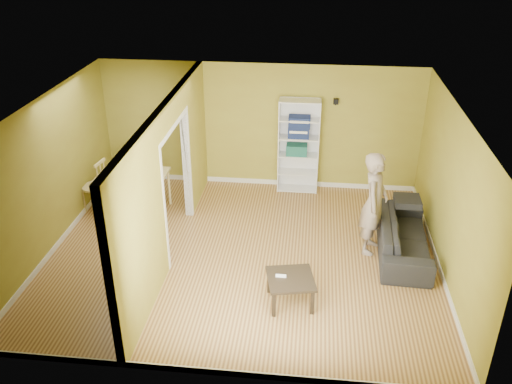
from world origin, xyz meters
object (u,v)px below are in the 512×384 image
chair_left (94,185)px  chair_near (126,205)px  sofa (404,231)px  chair_far (148,178)px  dining_table (133,178)px  person (375,195)px  bookshelf (299,145)px  coffee_table (291,282)px

chair_left → chair_near: 1.06m
sofa → chair_far: (-4.86, 1.42, 0.07)m
chair_left → dining_table: bearing=99.0°
person → dining_table: (-4.42, 0.86, -0.34)m
bookshelf → person: bearing=-58.7°
sofa → coffee_table: size_ratio=3.13×
sofa → chair_far: size_ratio=2.25×
bookshelf → coffee_table: size_ratio=2.92×
sofa → dining_table: bearing=83.0°
coffee_table → chair_near: 3.57m
person → dining_table: bearing=93.1°
sofa → chair_left: bearing=84.4°
bookshelf → coffee_table: bearing=-89.1°
dining_table → chair_far: chair_far is taller
chair_near → chair_far: 1.20m
person → chair_near: (-4.35, 0.21, -0.56)m
sofa → coffee_table: 2.42m
sofa → person: 0.86m
sofa → dining_table: size_ratio=1.64×
bookshelf → chair_far: bearing=-164.9°
dining_table → chair_near: bearing=-84.2°
person → coffee_table: size_ratio=3.15×
bookshelf → chair_far: 3.11m
sofa → bookshelf: size_ratio=1.07×
dining_table → chair_left: chair_left is taller
bookshelf → chair_near: bookshelf is taller
chair_far → bookshelf: bearing=-161.0°
bookshelf → chair_near: (-3.01, -2.00, -0.48)m
bookshelf → dining_table: size_ratio=1.53×
person → chair_far: person is taller
chair_near → chair_far: chair_near is taller
person → chair_left: 5.29m
person → chair_far: size_ratio=2.27×
chair_near → chair_far: (0.05, 1.20, -0.03)m
person → chair_near: 4.39m
coffee_table → sofa: bearing=40.9°
chair_left → chair_far: (0.89, 0.56, -0.06)m
dining_table → chair_far: (0.11, 0.55, -0.25)m
sofa → chair_left: chair_left is taller
sofa → bookshelf: 2.98m
bookshelf → chair_left: bookshelf is taller
sofa → chair_near: (-4.91, 0.22, 0.10)m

